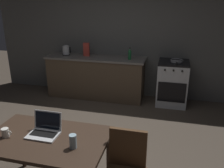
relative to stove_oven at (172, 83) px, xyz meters
The scene contains 13 objects.
ground_plane 2.51m from the stove_oven, 118.94° to the right, with size 12.00×12.00×0.00m, color #473D33.
back_wall 1.27m from the stove_oven, 158.46° to the left, with size 6.40×0.10×2.57m, color #545452.
kitchen_counter 1.65m from the stove_oven, behind, with size 2.16×0.64×0.92m.
stove_oven is the anchor object (origin of this frame).
dining_table 3.17m from the stove_oven, 113.59° to the right, with size 1.28×0.80×0.74m.
chair 2.94m from the stove_oven, 98.14° to the right, with size 0.40×0.40×0.90m.
laptop 3.15m from the stove_oven, 114.88° to the right, with size 0.32×0.26×0.23m.
electric_kettle 2.40m from the stove_oven, behind, with size 0.18×0.16×0.22m.
bottle 1.07m from the stove_oven, behind, with size 0.07×0.07×0.25m.
frying_pan 0.49m from the stove_oven, 27.44° to the right, with size 0.25×0.42×0.05m.
coffee_mug 3.44m from the stove_oven, 119.49° to the right, with size 0.11×0.08×0.10m.
drinking_glass 3.16m from the stove_oven, 107.10° to the right, with size 0.07×0.07×0.14m.
cereal_box 1.96m from the stove_oven, behind, with size 0.13×0.05×0.29m.
Camera 1 is at (1.12, -2.68, 2.12)m, focal length 38.47 mm.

